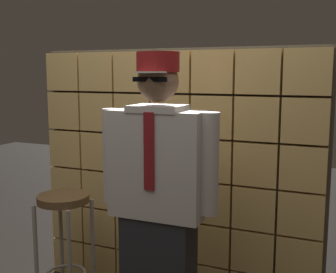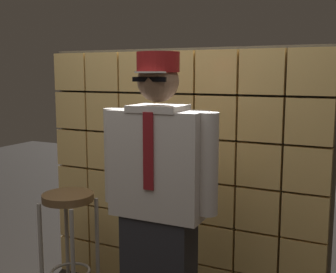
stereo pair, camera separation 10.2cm
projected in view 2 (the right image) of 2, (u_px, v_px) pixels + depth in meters
glass_block_wall at (177, 177)px, 2.98m from camera, size 2.05×0.10×1.76m
standing_person at (159, 203)px, 2.33m from camera, size 0.67×0.28×1.68m
bar_stool at (69, 223)px, 2.88m from camera, size 0.34×0.34×0.78m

